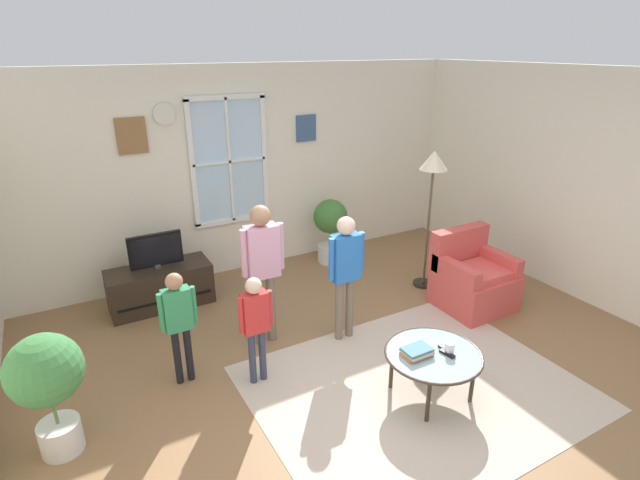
% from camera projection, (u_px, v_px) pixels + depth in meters
% --- Properties ---
extents(ground_plane, '(6.55, 6.45, 0.02)m').
position_uv_depth(ground_plane, '(381.00, 384.00, 4.39)').
color(ground_plane, olive).
extents(back_wall, '(5.95, 0.17, 2.62)m').
position_uv_depth(back_wall, '(248.00, 170.00, 6.30)').
color(back_wall, silver).
rests_on(back_wall, ground_plane).
extents(side_wall_right, '(0.12, 5.85, 2.62)m').
position_uv_depth(side_wall_right, '(616.00, 195.00, 5.28)').
color(side_wall_right, silver).
rests_on(side_wall_right, ground_plane).
extents(area_rug, '(2.76, 2.22, 0.01)m').
position_uv_depth(area_rug, '(415.00, 387.00, 4.32)').
color(area_rug, '#C6B29E').
rests_on(area_rug, ground_plane).
extents(tv_stand, '(1.13, 0.48, 0.48)m').
position_uv_depth(tv_stand, '(160.00, 287.00, 5.61)').
color(tv_stand, '#2D2319').
rests_on(tv_stand, ground_plane).
extents(television, '(0.58, 0.08, 0.41)m').
position_uv_depth(television, '(156.00, 250.00, 5.44)').
color(television, '#4C4C4C').
rests_on(television, tv_stand).
extents(armchair, '(0.76, 0.74, 0.87)m').
position_uv_depth(armchair, '(472.00, 279.00, 5.58)').
color(armchair, '#D14C47').
rests_on(armchair, ground_plane).
extents(coffee_table, '(0.82, 0.82, 0.42)m').
position_uv_depth(coffee_table, '(433.00, 356.00, 4.10)').
color(coffee_table, '#99B2B7').
rests_on(coffee_table, ground_plane).
extents(book_stack, '(0.25, 0.19, 0.07)m').
position_uv_depth(book_stack, '(417.00, 352.00, 4.06)').
color(book_stack, '#B7704B').
rests_on(book_stack, coffee_table).
extents(cup, '(0.08, 0.08, 0.10)m').
position_uv_depth(cup, '(450.00, 348.00, 4.08)').
color(cup, white).
rests_on(cup, coffee_table).
extents(remote_near_books, '(0.06, 0.14, 0.02)m').
position_uv_depth(remote_near_books, '(447.00, 354.00, 4.07)').
color(remote_near_books, black).
rests_on(remote_near_books, coffee_table).
extents(remote_near_cup, '(0.05, 0.14, 0.02)m').
position_uv_depth(remote_near_cup, '(446.00, 349.00, 4.13)').
color(remote_near_cup, black).
rests_on(remote_near_cup, coffee_table).
extents(person_green_shirt, '(0.32, 0.15, 1.07)m').
position_uv_depth(person_green_shirt, '(178.00, 316.00, 4.18)').
color(person_green_shirt, black).
rests_on(person_green_shirt, ground_plane).
extents(person_red_shirt, '(0.31, 0.14, 1.03)m').
position_uv_depth(person_red_shirt, '(255.00, 318.00, 4.18)').
color(person_red_shirt, '#333851').
rests_on(person_red_shirt, ground_plane).
extents(person_pink_shirt, '(0.44, 0.20, 1.45)m').
position_uv_depth(person_pink_shirt, '(262.00, 259.00, 4.68)').
color(person_pink_shirt, '#726656').
rests_on(person_pink_shirt, ground_plane).
extents(person_blue_shirt, '(0.40, 0.18, 1.31)m').
position_uv_depth(person_blue_shirt, '(345.00, 264.00, 4.78)').
color(person_blue_shirt, '#726656').
rests_on(person_blue_shirt, ground_plane).
extents(potted_plant_by_window, '(0.46, 0.46, 0.89)m').
position_uv_depth(potted_plant_by_window, '(330.00, 225.00, 6.65)').
color(potted_plant_by_window, silver).
rests_on(potted_plant_by_window, ground_plane).
extents(potted_plant_corner, '(0.52, 0.52, 0.98)m').
position_uv_depth(potted_plant_corner, '(47.00, 380.00, 3.43)').
color(potted_plant_corner, silver).
rests_on(potted_plant_corner, ground_plane).
extents(floor_lamp, '(0.32, 0.32, 1.70)m').
position_uv_depth(floor_lamp, '(433.00, 175.00, 5.66)').
color(floor_lamp, black).
rests_on(floor_lamp, ground_plane).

